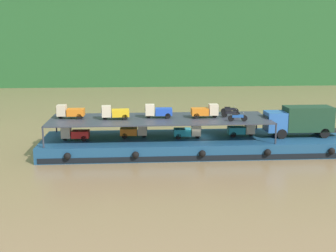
{
  "coord_description": "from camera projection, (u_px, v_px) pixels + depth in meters",
  "views": [
    {
      "loc": [
        -6.04,
        -43.38,
        11.77
      ],
      "look_at": [
        -2.95,
        0.0,
        2.7
      ],
      "focal_mm": 46.78,
      "sensor_mm": 36.0,
      "label": 1
    }
  ],
  "objects": [
    {
      "name": "cargo_barge",
      "position": [
        197.0,
        144.0,
        45.01
      ],
      "size": [
        31.3,
        8.24,
        1.5
      ],
      "color": "navy",
      "rests_on": "ground"
    },
    {
      "name": "mini_truck_upper_mid",
      "position": [
        115.0,
        112.0,
        43.62
      ],
      "size": [
        2.8,
        1.3,
        1.38
      ],
      "color": "gold",
      "rests_on": "cargo_rack"
    },
    {
      "name": "mini_truck_upper_bow",
      "position": [
        205.0,
        111.0,
        44.46
      ],
      "size": [
        2.75,
        1.21,
        1.38
      ],
      "color": "orange",
      "rests_on": "cargo_rack"
    },
    {
      "name": "mini_truck_upper_fore",
      "position": [
        158.0,
        111.0,
        44.39
      ],
      "size": [
        2.76,
        1.23,
        1.38
      ],
      "color": "#1E47B7",
      "rests_on": "cargo_rack"
    },
    {
      "name": "mini_truck_lower_stern",
      "position": [
        75.0,
        133.0,
        43.36
      ],
      "size": [
        2.76,
        1.24,
        1.38
      ],
      "color": "red",
      "rests_on": "cargo_barge"
    },
    {
      "name": "mini_truck_lower_fore",
      "position": [
        242.0,
        129.0,
        45.2
      ],
      "size": [
        2.76,
        1.24,
        1.38
      ],
      "color": "teal",
      "rests_on": "cargo_barge"
    },
    {
      "name": "ground_plane",
      "position": [
        196.0,
        151.0,
        45.18
      ],
      "size": [
        400.0,
        400.0,
        0.0
      ],
      "primitive_type": "plane",
      "color": "olive"
    },
    {
      "name": "mini_truck_lower_mid",
      "position": [
        188.0,
        131.0,
        44.28
      ],
      "size": [
        2.78,
        1.27,
        1.38
      ],
      "color": "teal",
      "rests_on": "cargo_barge"
    },
    {
      "name": "covered_lorry",
      "position": [
        300.0,
        120.0,
        44.92
      ],
      "size": [
        7.86,
        2.31,
        3.1
      ],
      "color": "#285BA3",
      "rests_on": "cargo_barge"
    },
    {
      "name": "motorcycle_upper_stbd",
      "position": [
        229.0,
        110.0,
        46.67
      ],
      "size": [
        1.9,
        0.55,
        0.87
      ],
      "color": "black",
      "rests_on": "cargo_rack"
    },
    {
      "name": "cargo_rack",
      "position": [
        160.0,
        119.0,
        44.22
      ],
      "size": [
        22.1,
        6.92,
        2.0
      ],
      "color": "#2D333D",
      "rests_on": "cargo_barge"
    },
    {
      "name": "mini_truck_upper_stern",
      "position": [
        70.0,
        112.0,
        44.07
      ],
      "size": [
        2.76,
        1.23,
        1.38
      ],
      "color": "orange",
      "rests_on": "cargo_rack"
    },
    {
      "name": "mini_truck_lower_aft",
      "position": [
        134.0,
        131.0,
        44.58
      ],
      "size": [
        2.77,
        1.26,
        1.38
      ],
      "color": "orange",
      "rests_on": "cargo_barge"
    },
    {
      "name": "motorcycle_upper_centre",
      "position": [
        231.0,
        113.0,
        44.62
      ],
      "size": [
        1.9,
        0.55,
        0.87
      ],
      "color": "black",
      "rests_on": "cargo_rack"
    },
    {
      "name": "motorcycle_upper_port",
      "position": [
        238.0,
        117.0,
        42.61
      ],
      "size": [
        1.9,
        0.55,
        0.87
      ],
      "color": "black",
      "rests_on": "cargo_rack"
    }
  ]
}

